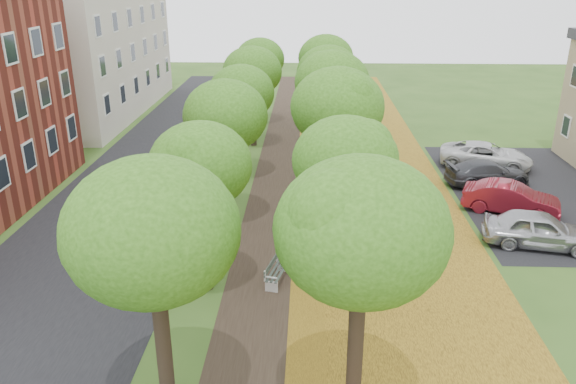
# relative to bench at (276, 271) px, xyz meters

# --- Properties ---
(street_asphalt) EXTENTS (8.00, 70.00, 0.01)m
(street_asphalt) POSITION_rel_bench_xyz_m (-7.75, 8.42, -0.41)
(street_asphalt) COLOR black
(street_asphalt) RESTS_ON ground
(footpath) EXTENTS (3.20, 70.00, 0.01)m
(footpath) POSITION_rel_bench_xyz_m (-0.25, 8.42, -0.41)
(footpath) COLOR black
(footpath) RESTS_ON ground
(leaf_verge) EXTENTS (7.50, 70.00, 0.01)m
(leaf_verge) POSITION_rel_bench_xyz_m (4.75, 8.42, -0.41)
(leaf_verge) COLOR #AE8120
(leaf_verge) RESTS_ON ground
(parking_lot) EXTENTS (9.00, 16.00, 0.01)m
(parking_lot) POSITION_rel_bench_xyz_m (13.25, 9.42, -0.41)
(parking_lot) COLOR black
(parking_lot) RESTS_ON ground
(tree_row_west) EXTENTS (3.75, 33.75, 6.52)m
(tree_row_west) POSITION_rel_bench_xyz_m (-2.45, 8.42, 4.47)
(tree_row_west) COLOR black
(tree_row_west) RESTS_ON ground
(tree_row_east) EXTENTS (3.75, 33.75, 6.52)m
(tree_row_east) POSITION_rel_bench_xyz_m (2.35, 8.42, 4.47)
(tree_row_east) COLOR black
(tree_row_east) RESTS_ON ground
(building_cream) EXTENTS (10.30, 20.30, 10.40)m
(building_cream) POSITION_rel_bench_xyz_m (-17.25, 26.42, 4.80)
(building_cream) COLOR beige
(building_cream) RESTS_ON ground
(bench) EXTENTS (0.86, 1.75, 0.79)m
(bench) POSITION_rel_bench_xyz_m (0.00, 0.00, 0.00)
(bench) COLOR #2C3730
(bench) RESTS_ON ground
(car_silver) EXTENTS (4.73, 2.69, 1.52)m
(car_silver) POSITION_rel_bench_xyz_m (10.75, 3.27, 0.35)
(car_silver) COLOR #A5A4A9
(car_silver) RESTS_ON ground
(car_red) EXTENTS (4.63, 3.03, 1.44)m
(car_red) POSITION_rel_bench_xyz_m (10.75, 6.75, 0.31)
(car_red) COLOR maroon
(car_red) RESTS_ON ground
(car_grey) EXTENTS (4.73, 2.54, 1.30)m
(car_grey) POSITION_rel_bench_xyz_m (10.75, 10.53, 0.24)
(car_grey) COLOR #313236
(car_grey) RESTS_ON ground
(car_white) EXTENTS (5.64, 3.71, 1.44)m
(car_white) POSITION_rel_bench_xyz_m (11.51, 13.45, 0.31)
(car_white) COLOR silver
(car_white) RESTS_ON ground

